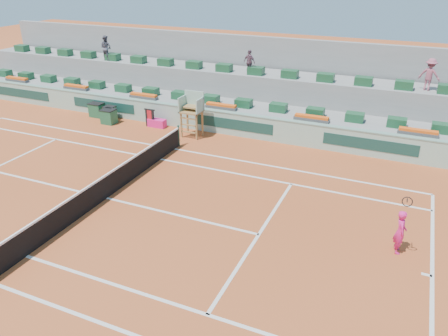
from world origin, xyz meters
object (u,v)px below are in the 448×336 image
Objects in this scene: player_bag at (157,123)px; umpire_chair at (192,108)px; tennis_player at (400,231)px; drink_cooler_a at (109,116)px.

player_bag is 2.87m from umpire_chair.
umpire_chair is at bearing 148.58° from tennis_player.
drink_cooler_a is at bearing -167.73° from player_bag.
player_bag is 15.08m from tennis_player.
umpire_chair is 12.69m from tennis_player.
player_bag is 0.45× the size of tennis_player.
drink_cooler_a is 17.40m from tennis_player.
player_bag is at bearing 170.17° from umpire_chair.
drink_cooler_a is 0.37× the size of tennis_player.
player_bag is 0.42× the size of umpire_chair.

